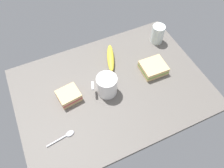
{
  "coord_description": "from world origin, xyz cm",
  "views": [
    {
      "loc": [
        -24.27,
        -52.86,
        90.37
      ],
      "look_at": [
        0.0,
        0.0,
        5.0
      ],
      "focal_mm": 35.49,
      "sensor_mm": 36.0,
      "label": 1
    }
  ],
  "objects_px": {
    "sandwich_main": "(153,68)",
    "banana": "(111,58)",
    "glass_of_milk": "(157,35)",
    "sandwich_side": "(69,96)",
    "spoon": "(65,136)",
    "coffee_mug_black": "(107,85)"
  },
  "relations": [
    {
      "from": "sandwich_main",
      "to": "glass_of_milk",
      "type": "bearing_deg",
      "value": 54.29
    },
    {
      "from": "coffee_mug_black",
      "to": "sandwich_main",
      "type": "height_order",
      "value": "coffee_mug_black"
    },
    {
      "from": "sandwich_main",
      "to": "glass_of_milk",
      "type": "distance_m",
      "value": 0.21
    },
    {
      "from": "glass_of_milk",
      "to": "spoon",
      "type": "xyz_separation_m",
      "value": [
        -0.63,
        -0.32,
        -0.04
      ]
    },
    {
      "from": "coffee_mug_black",
      "to": "glass_of_milk",
      "type": "relative_size",
      "value": 1.16
    },
    {
      "from": "sandwich_main",
      "to": "banana",
      "type": "distance_m",
      "value": 0.22
    },
    {
      "from": "sandwich_main",
      "to": "spoon",
      "type": "relative_size",
      "value": 0.99
    },
    {
      "from": "coffee_mug_black",
      "to": "sandwich_side",
      "type": "height_order",
      "value": "coffee_mug_black"
    },
    {
      "from": "glass_of_milk",
      "to": "spoon",
      "type": "height_order",
      "value": "glass_of_milk"
    },
    {
      "from": "coffee_mug_black",
      "to": "spoon",
      "type": "bearing_deg",
      "value": -152.23
    },
    {
      "from": "sandwich_main",
      "to": "banana",
      "type": "bearing_deg",
      "value": 137.9
    },
    {
      "from": "coffee_mug_black",
      "to": "sandwich_main",
      "type": "bearing_deg",
      "value": 3.84
    },
    {
      "from": "glass_of_milk",
      "to": "spoon",
      "type": "relative_size",
      "value": 0.84
    },
    {
      "from": "coffee_mug_black",
      "to": "glass_of_milk",
      "type": "height_order",
      "value": "same"
    },
    {
      "from": "sandwich_main",
      "to": "sandwich_side",
      "type": "bearing_deg",
      "value": 177.24
    },
    {
      "from": "sandwich_side",
      "to": "spoon",
      "type": "xyz_separation_m",
      "value": [
        -0.08,
        -0.17,
        -0.02
      ]
    },
    {
      "from": "spoon",
      "to": "sandwich_side",
      "type": "bearing_deg",
      "value": 65.69
    },
    {
      "from": "sandwich_main",
      "to": "glass_of_milk",
      "type": "xyz_separation_m",
      "value": [
        0.12,
        0.17,
        0.02
      ]
    },
    {
      "from": "glass_of_milk",
      "to": "banana",
      "type": "bearing_deg",
      "value": -175.32
    },
    {
      "from": "coffee_mug_black",
      "to": "sandwich_side",
      "type": "distance_m",
      "value": 0.18
    },
    {
      "from": "sandwich_main",
      "to": "banana",
      "type": "xyz_separation_m",
      "value": [
        -0.17,
        0.15,
        -0.0
      ]
    },
    {
      "from": "sandwich_main",
      "to": "sandwich_side",
      "type": "xyz_separation_m",
      "value": [
        -0.43,
        0.02,
        0.0
      ]
    }
  ]
}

